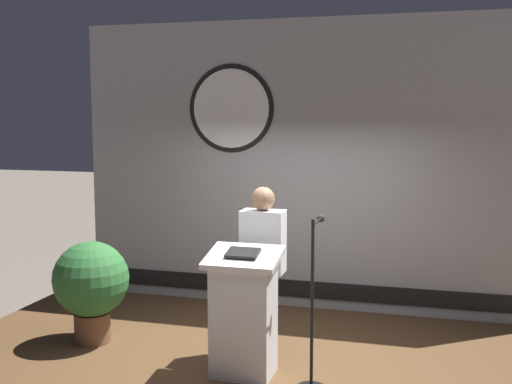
{
  "coord_description": "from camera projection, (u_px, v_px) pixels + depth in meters",
  "views": [
    {
      "loc": [
        1.46,
        -5.48,
        2.59
      ],
      "look_at": [
        -0.11,
        0.1,
        1.88
      ],
      "focal_mm": 44.95,
      "sensor_mm": 36.0,
      "label": 1
    }
  ],
  "objects": [
    {
      "name": "stage_platform",
      "position": [
        264.0,
        378.0,
        5.93
      ],
      "size": [
        6.4,
        4.0,
        0.3
      ],
      "primitive_type": "cube",
      "color": "brown",
      "rests_on": "ground"
    },
    {
      "name": "podium",
      "position": [
        244.0,
        314.0,
        5.59
      ],
      "size": [
        0.64,
        0.5,
        1.13
      ],
      "color": "silver",
      "rests_on": "stage_platform"
    },
    {
      "name": "microphone_stand",
      "position": [
        313.0,
        329.0,
        5.33
      ],
      "size": [
        0.24,
        0.52,
        1.44
      ],
      "color": "black",
      "rests_on": "stage_platform"
    },
    {
      "name": "speaker_person",
      "position": [
        263.0,
        271.0,
        6.0
      ],
      "size": [
        0.4,
        0.26,
        1.62
      ],
      "color": "black",
      "rests_on": "stage_platform"
    },
    {
      "name": "banner_display",
      "position": [
        304.0,
        166.0,
        7.48
      ],
      "size": [
        5.49,
        0.12,
        3.37
      ],
      "color": "#9E9EA3",
      "rests_on": "stage_platform"
    },
    {
      "name": "potted_plant",
      "position": [
        91.0,
        283.0,
        6.39
      ],
      "size": [
        0.76,
        0.76,
        1.03
      ],
      "color": "brown",
      "rests_on": "stage_platform"
    }
  ]
}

